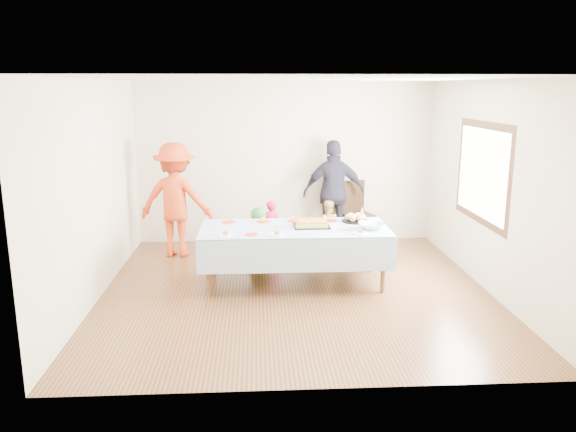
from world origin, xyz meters
name	(u,v)px	position (x,y,z in m)	size (l,w,h in m)	color
ground	(296,290)	(0.00, 0.00, 0.00)	(5.00, 5.00, 0.00)	#472B14
room_walls	(300,156)	(0.05, 0.00, 1.77)	(5.04, 5.04, 2.72)	beige
party_table	(294,231)	(0.00, 0.26, 0.72)	(2.50, 1.10, 0.78)	brown
birthday_cake	(312,224)	(0.23, 0.30, 0.82)	(0.48, 0.37, 0.08)	black
rolls_tray	(355,218)	(0.87, 0.55, 0.83)	(0.38, 0.38, 0.11)	black
punch_bowl	(371,226)	(1.00, 0.13, 0.82)	(0.34, 0.34, 0.08)	silver
party_hat	(362,213)	(0.99, 0.72, 0.86)	(0.10, 0.10, 0.17)	white
fork_pile	(348,227)	(0.69, 0.11, 0.81)	(0.24, 0.18, 0.07)	white
plate_red_far_a	(229,222)	(-0.88, 0.62, 0.79)	(0.18, 0.18, 0.01)	red
plate_red_far_b	(264,221)	(-0.40, 0.61, 0.79)	(0.18, 0.18, 0.01)	red
plate_red_far_c	(294,221)	(0.01, 0.62, 0.79)	(0.18, 0.18, 0.01)	red
plate_red_far_d	(331,221)	(0.53, 0.61, 0.79)	(0.18, 0.18, 0.01)	red
plate_red_near	(252,234)	(-0.56, -0.09, 0.79)	(0.16, 0.16, 0.01)	red
plate_white_left	(226,235)	(-0.90, -0.10, 0.79)	(0.20, 0.20, 0.01)	white
plate_white_mid	(277,235)	(-0.25, -0.13, 0.79)	(0.22, 0.22, 0.01)	white
plate_white_right	(360,233)	(0.82, -0.10, 0.79)	(0.21, 0.21, 0.01)	white
dining_chair	(355,209)	(1.18, 2.28, 0.59)	(0.59, 0.59, 1.05)	black
toddler_left	(270,227)	(-0.29, 1.66, 0.44)	(0.32, 0.21, 0.87)	#BA174C
toddler_mid	(259,238)	(-0.47, 0.96, 0.45)	(0.44, 0.29, 0.91)	#27772E
toddler_right	(327,226)	(0.63, 1.72, 0.42)	(0.41, 0.32, 0.85)	tan
adult_left	(176,200)	(-1.75, 1.68, 0.89)	(1.15, 0.66, 1.78)	red
adult_right	(334,193)	(0.80, 2.19, 0.88)	(1.03, 0.43, 1.77)	#292837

